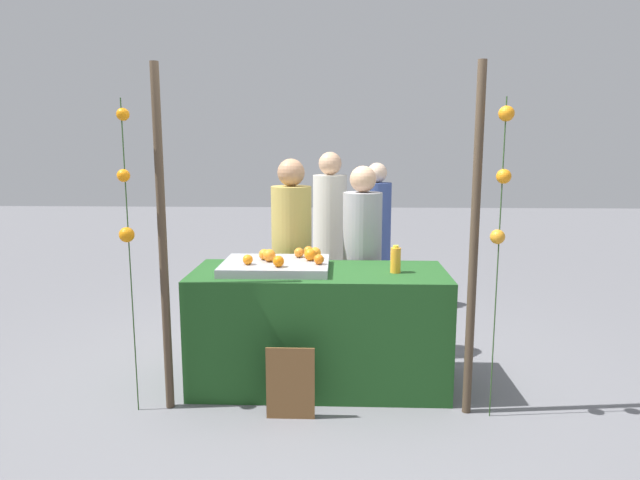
# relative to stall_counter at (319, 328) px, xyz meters

# --- Properties ---
(ground_plane) EXTENTS (24.00, 24.00, 0.00)m
(ground_plane) POSITION_rel_stall_counter_xyz_m (0.00, 0.00, -0.43)
(ground_plane) COLOR slate
(stall_counter) EXTENTS (1.84, 0.77, 0.86)m
(stall_counter) POSITION_rel_stall_counter_xyz_m (0.00, 0.00, 0.00)
(stall_counter) COLOR #1E4C1E
(stall_counter) RESTS_ON ground_plane
(orange_tray) EXTENTS (0.77, 0.60, 0.06)m
(orange_tray) POSITION_rel_stall_counter_xyz_m (-0.32, 0.02, 0.46)
(orange_tray) COLOR #9EA0A5
(orange_tray) RESTS_ON stall_counter
(orange_0) EXTENTS (0.07, 0.07, 0.07)m
(orange_0) POSITION_rel_stall_counter_xyz_m (-0.50, -0.09, 0.53)
(orange_0) COLOR orange
(orange_0) RESTS_ON orange_tray
(orange_1) EXTENTS (0.08, 0.08, 0.08)m
(orange_1) POSITION_rel_stall_counter_xyz_m (-0.09, 0.25, 0.53)
(orange_1) COLOR orange
(orange_1) RESTS_ON orange_tray
(orange_2) EXTENTS (0.09, 0.09, 0.09)m
(orange_2) POSITION_rel_stall_counter_xyz_m (-0.07, 0.07, 0.54)
(orange_2) COLOR orange
(orange_2) RESTS_ON orange_tray
(orange_3) EXTENTS (0.07, 0.07, 0.07)m
(orange_3) POSITION_rel_stall_counter_xyz_m (-0.16, 0.18, 0.53)
(orange_3) COLOR orange
(orange_3) RESTS_ON orange_tray
(orange_4) EXTENTS (0.08, 0.08, 0.08)m
(orange_4) POSITION_rel_stall_counter_xyz_m (-0.28, -0.16, 0.53)
(orange_4) COLOR orange
(orange_4) RESTS_ON orange_tray
(orange_5) EXTENTS (0.09, 0.09, 0.09)m
(orange_5) POSITION_rel_stall_counter_xyz_m (-0.36, 0.02, 0.54)
(orange_5) COLOR orange
(orange_5) RESTS_ON orange_tray
(orange_6) EXTENTS (0.07, 0.07, 0.07)m
(orange_6) POSITION_rel_stall_counter_xyz_m (-0.00, -0.06, 0.53)
(orange_6) COLOR orange
(orange_6) RESTS_ON orange_tray
(orange_7) EXTENTS (0.08, 0.08, 0.08)m
(orange_7) POSITION_rel_stall_counter_xyz_m (-0.04, 0.16, 0.53)
(orange_7) COLOR orange
(orange_7) RESTS_ON orange_tray
(orange_8) EXTENTS (0.08, 0.08, 0.08)m
(orange_8) POSITION_rel_stall_counter_xyz_m (-0.41, 0.09, 0.53)
(orange_8) COLOR orange
(orange_8) RESTS_ON orange_tray
(juice_bottle) EXTENTS (0.07, 0.07, 0.20)m
(juice_bottle) POSITION_rel_stall_counter_xyz_m (0.55, -0.04, 0.52)
(juice_bottle) COLOR orange
(juice_bottle) RESTS_ON stall_counter
(chalkboard_sign) EXTENTS (0.31, 0.03, 0.49)m
(chalkboard_sign) POSITION_rel_stall_counter_xyz_m (-0.17, -0.55, -0.20)
(chalkboard_sign) COLOR brown
(chalkboard_sign) RESTS_ON ground_plane
(vendor_left) EXTENTS (0.33, 0.33, 1.65)m
(vendor_left) POSITION_rel_stall_counter_xyz_m (-0.25, 0.59, 0.34)
(vendor_left) COLOR tan
(vendor_left) RESTS_ON ground_plane
(vendor_right) EXTENTS (0.32, 0.32, 1.60)m
(vendor_right) POSITION_rel_stall_counter_xyz_m (0.33, 0.59, 0.31)
(vendor_right) COLOR #99999E
(vendor_right) RESTS_ON ground_plane
(crowd_person_0) EXTENTS (0.34, 0.34, 1.69)m
(crowd_person_0) POSITION_rel_stall_counter_xyz_m (0.05, 1.62, 0.36)
(crowd_person_0) COLOR beige
(crowd_person_0) RESTS_ON ground_plane
(crowd_person_1) EXTENTS (0.32, 0.32, 1.58)m
(crowd_person_1) POSITION_rel_stall_counter_xyz_m (0.54, 2.04, 0.30)
(crowd_person_1) COLOR #384C8C
(crowd_person_1) RESTS_ON ground_plane
(canopy_post_left) EXTENTS (0.06, 0.06, 2.27)m
(canopy_post_left) POSITION_rel_stall_counter_xyz_m (-1.00, -0.42, 0.70)
(canopy_post_left) COLOR #473828
(canopy_post_left) RESTS_ON ground_plane
(canopy_post_right) EXTENTS (0.06, 0.06, 2.27)m
(canopy_post_right) POSITION_rel_stall_counter_xyz_m (1.00, -0.42, 0.70)
(canopy_post_right) COLOR #473828
(canopy_post_right) RESTS_ON ground_plane
(garland_strand_left) EXTENTS (0.10, 0.10, 2.05)m
(garland_strand_left) POSITION_rel_stall_counter_xyz_m (-1.20, -0.48, 1.03)
(garland_strand_left) COLOR #2D4C23
(garland_strand_left) RESTS_ON ground_plane
(garland_strand_right) EXTENTS (0.11, 0.11, 2.05)m
(garland_strand_right) POSITION_rel_stall_counter_xyz_m (1.14, -0.48, 1.12)
(garland_strand_right) COLOR #2D4C23
(garland_strand_right) RESTS_ON ground_plane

